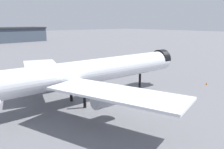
# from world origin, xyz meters

# --- Properties ---
(ground) EXTENTS (900.00, 900.00, 0.00)m
(ground) POSITION_xyz_m (0.00, 0.00, 0.00)
(ground) COLOR slate
(airliner_near_gate) EXTENTS (64.37, 58.96, 16.69)m
(airliner_near_gate) POSITION_xyz_m (-1.61, 0.88, 7.35)
(airliner_near_gate) COLOR silver
(airliner_near_gate) RESTS_ON ground
(service_truck_front) EXTENTS (5.95, 4.54, 3.00)m
(service_truck_front) POSITION_xyz_m (24.93, 30.61, 1.59)
(service_truck_front) COLOR black
(service_truck_front) RESTS_ON ground
(baggage_tug_wing) EXTENTS (1.90, 3.21, 1.85)m
(baggage_tug_wing) POSITION_xyz_m (16.97, 35.81, 0.97)
(baggage_tug_wing) COLOR black
(baggage_tug_wing) RESTS_ON ground
(traffic_cone_near_nose) EXTENTS (0.60, 0.60, 0.75)m
(traffic_cone_near_nose) POSITION_xyz_m (36.35, -10.19, 0.37)
(traffic_cone_near_nose) COLOR #F2600C
(traffic_cone_near_nose) RESTS_ON ground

